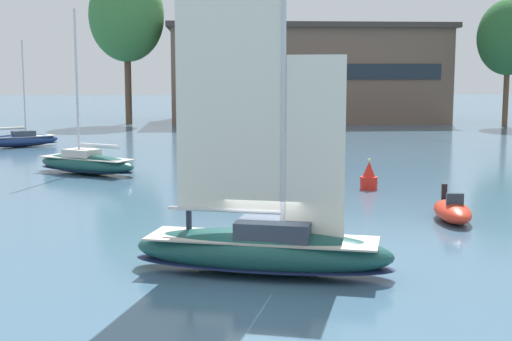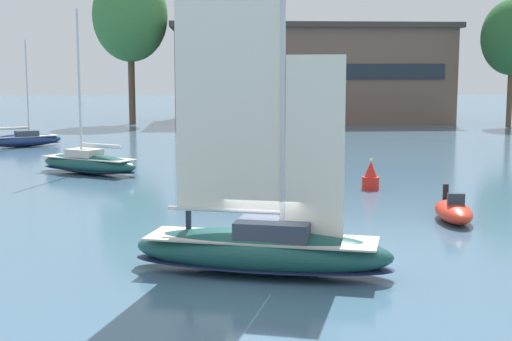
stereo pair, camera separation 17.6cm
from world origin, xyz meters
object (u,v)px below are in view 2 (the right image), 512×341
Objects in this scene: sailboat_moored_mid_channel at (89,163)px; sailboat_main at (262,244)px; tree_shore_center at (130,16)px; motor_tender at (454,211)px; channel_buoy at (371,177)px; sailboat_moored_near_marina at (23,140)px.

sailboat_main is at bearing -67.90° from sailboat_moored_mid_channel.
sailboat_main is 1.12× the size of sailboat_moored_mid_channel.
tree_shore_center is 1.84× the size of sailboat_moored_mid_channel.
sailboat_moored_mid_channel is 2.78× the size of motor_tender.
channel_buoy is at bearing 101.19° from motor_tender.
sailboat_moored_mid_channel is 6.01× the size of channel_buoy.
channel_buoy is (19.95, -55.48, -13.39)m from tree_shore_center.
tree_shore_center is 11.05× the size of channel_buoy.
sailboat_moored_mid_channel is at bearing 156.42° from channel_buoy.
sailboat_main reaches higher than sailboat_moored_mid_channel.
channel_buoy is (-1.81, 9.16, 0.24)m from motor_tender.
channel_buoy is at bearing -44.25° from sailboat_moored_near_marina.
sailboat_main is 18.65m from channel_buoy.
sailboat_moored_mid_channel is 25.66m from motor_tender.
tree_shore_center is 60.46m from channel_buoy.
tree_shore_center is at bearing 99.72° from sailboat_main.
tree_shore_center is at bearing 108.61° from motor_tender.
tree_shore_center is 49.71m from sailboat_moored_mid_channel.
channel_buoy is at bearing 66.22° from sailboat_main.
sailboat_moored_near_marina is 45.18m from motor_tender.
sailboat_main is 1.27× the size of sailboat_moored_near_marina.
sailboat_moored_near_marina is 20.41m from sailboat_moored_mid_channel.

